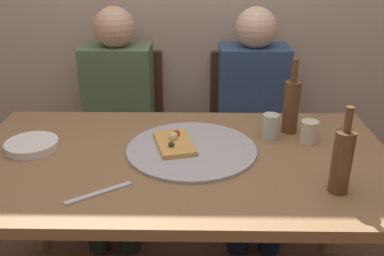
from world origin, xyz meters
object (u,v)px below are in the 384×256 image
(pizza_slice_last, at_px, (174,142))
(tumbler_near, at_px, (309,132))
(chair_right, at_px, (249,124))
(beer_bottle, at_px, (342,160))
(tumbler_far, at_px, (270,126))
(chair_left, at_px, (123,123))
(plate_stack, at_px, (32,145))
(dining_table, at_px, (180,175))
(table_knife, at_px, (99,193))
(guest_in_sweater, at_px, (117,112))
(pizza_tray, at_px, (192,149))
(guest_in_beanie, at_px, (253,113))
(wine_bottle, at_px, (291,105))

(pizza_slice_last, height_order, tumbler_near, tumbler_near)
(pizza_slice_last, distance_m, chair_right, 0.89)
(beer_bottle, xyz_separation_m, tumbler_far, (-0.16, 0.40, -0.06))
(chair_left, bearing_deg, plate_stack, 75.10)
(dining_table, bearing_deg, table_knife, -133.73)
(plate_stack, distance_m, guest_in_sweater, 0.67)
(chair_right, bearing_deg, plate_stack, 40.21)
(dining_table, bearing_deg, pizza_tray, 48.71)
(chair_right, bearing_deg, dining_table, 66.98)
(pizza_tray, height_order, guest_in_beanie, guest_in_beanie)
(pizza_slice_last, relative_size, wine_bottle, 0.80)
(pizza_slice_last, bearing_deg, guest_in_beanie, 58.37)
(chair_right, bearing_deg, chair_left, 0.00)
(tumbler_near, xyz_separation_m, guest_in_sweater, (-0.86, 0.55, -0.14))
(dining_table, distance_m, plate_stack, 0.58)
(tumbler_far, bearing_deg, tumbler_near, -14.09)
(pizza_tray, height_order, pizza_slice_last, pizza_slice_last)
(guest_in_sweater, bearing_deg, dining_table, 117.73)
(plate_stack, height_order, guest_in_sweater, guest_in_sweater)
(chair_left, bearing_deg, guest_in_sweater, 90.00)
(tumbler_near, distance_m, guest_in_sweater, 1.04)
(dining_table, relative_size, tumbler_far, 15.81)
(pizza_slice_last, xyz_separation_m, tumbler_near, (0.53, 0.06, 0.02))
(guest_in_beanie, bearing_deg, beer_bottle, 99.80)
(wine_bottle, relative_size, tumbler_far, 3.09)
(chair_left, bearing_deg, table_knife, 95.99)
(tumbler_far, xyz_separation_m, plate_stack, (-0.93, -0.12, -0.03))
(tumbler_near, xyz_separation_m, guest_in_beanie, (-0.15, 0.55, -0.14))
(chair_right, bearing_deg, tumbler_near, 101.85)
(beer_bottle, bearing_deg, chair_right, 98.43)
(beer_bottle, bearing_deg, plate_stack, 165.31)
(beer_bottle, bearing_deg, wine_bottle, 98.37)
(wine_bottle, xyz_separation_m, guest_in_sweater, (-0.81, 0.45, -0.22))
(table_knife, relative_size, chair_right, 0.24)
(tumbler_near, xyz_separation_m, chair_right, (-0.15, 0.70, -0.27))
(pizza_tray, relative_size, chair_left, 0.55)
(pizza_slice_last, height_order, plate_stack, pizza_slice_last)
(wine_bottle, xyz_separation_m, table_knife, (-0.69, -0.49, -0.11))
(pizza_tray, xyz_separation_m, chair_left, (-0.40, 0.79, -0.23))
(wine_bottle, xyz_separation_m, tumbler_near, (0.06, -0.10, -0.07))
(wine_bottle, distance_m, table_knife, 0.86)
(pizza_tray, distance_m, table_knife, 0.42)
(tumbler_far, xyz_separation_m, chair_left, (-0.72, 0.67, -0.28))
(pizza_slice_last, distance_m, guest_in_sweater, 0.71)
(beer_bottle, distance_m, tumbler_far, 0.43)
(wine_bottle, distance_m, guest_in_beanie, 0.51)
(tumbler_near, bearing_deg, chair_right, 101.85)
(tumbler_far, bearing_deg, wine_bottle, 35.11)
(tumbler_far, distance_m, plate_stack, 0.93)
(pizza_slice_last, xyz_separation_m, table_knife, (-0.22, -0.33, -0.02))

